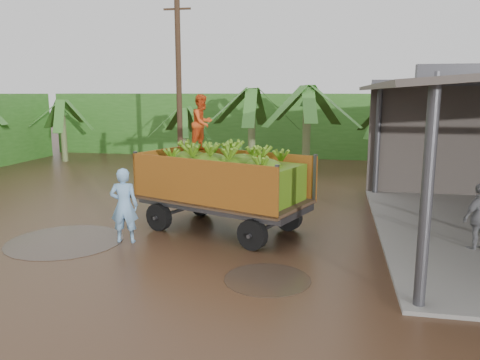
# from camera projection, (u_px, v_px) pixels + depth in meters

# --- Properties ---
(ground) EXTENTS (100.00, 100.00, 0.00)m
(ground) POSITION_uv_depth(u_px,v_px,m) (189.00, 230.00, 12.66)
(ground) COLOR black
(ground) RESTS_ON ground
(hedge_north) EXTENTS (22.00, 3.00, 3.60)m
(hedge_north) POSITION_uv_depth(u_px,v_px,m) (237.00, 124.00, 28.13)
(hedge_north) COLOR #2D661E
(hedge_north) RESTS_ON ground
(banana_trailer) EXTENTS (6.18, 3.63, 3.62)m
(banana_trailer) POSITION_uv_depth(u_px,v_px,m) (223.00, 181.00, 12.41)
(banana_trailer) COLOR #C6731C
(banana_trailer) RESTS_ON ground
(man_blue) EXTENTS (0.76, 0.57, 1.87)m
(man_blue) POSITION_uv_depth(u_px,v_px,m) (124.00, 206.00, 11.49)
(man_blue) COLOR #77A9DA
(man_blue) RESTS_ON ground
(man_grey) EXTENTS (1.02, 0.85, 1.63)m
(man_grey) POSITION_uv_depth(u_px,v_px,m) (480.00, 218.00, 10.81)
(man_grey) COLOR gray
(man_grey) RESTS_ON ground
(utility_pole) EXTENTS (1.20, 0.24, 7.73)m
(utility_pole) POSITION_uv_depth(u_px,v_px,m) (179.00, 87.00, 20.41)
(utility_pole) COLOR #47301E
(utility_pole) RESTS_ON ground
(banana_plants) EXTENTS (25.25, 19.78, 4.23)m
(banana_plants) POSITION_uv_depth(u_px,v_px,m) (143.00, 135.00, 19.82)
(banana_plants) COLOR #2D661E
(banana_plants) RESTS_ON ground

